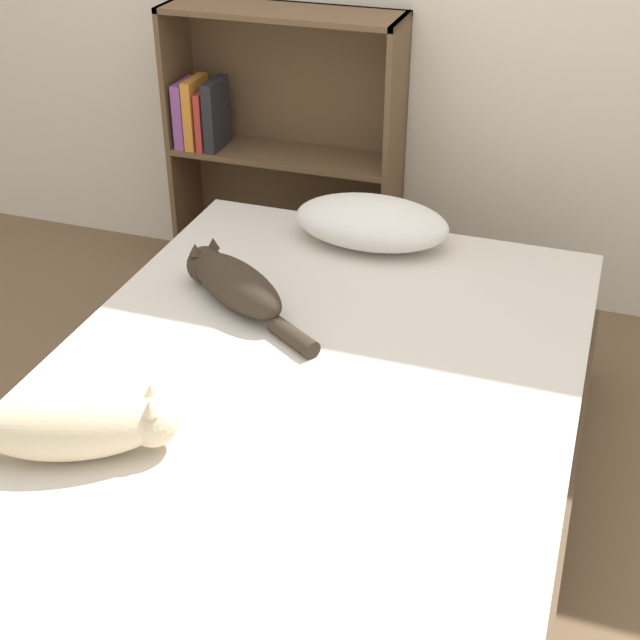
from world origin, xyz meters
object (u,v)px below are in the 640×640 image
cat_light (78,425)px  cat_dark (234,283)px  pillow (371,222)px  bookshelf (280,145)px  bed (302,456)px

cat_light → cat_dark: bearing=60.0°
pillow → bookshelf: (-0.50, 0.50, 0.01)m
cat_light → cat_dark: size_ratio=1.09×
cat_light → cat_dark: cat_light is taller
cat_light → cat_dark: (0.06, 0.71, -0.01)m
bookshelf → cat_light: bearing=-83.8°
bed → cat_dark: 0.53m
bed → cat_light: bearing=-132.9°
cat_dark → bed: bearing=167.9°
pillow → cat_light: size_ratio=0.90×
cat_dark → bookshelf: bearing=-43.4°
bed → cat_light: (-0.37, -0.40, 0.30)m
pillow → bookshelf: bookshelf is taller
bookshelf → pillow: bearing=-45.0°
bed → pillow: size_ratio=3.94×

